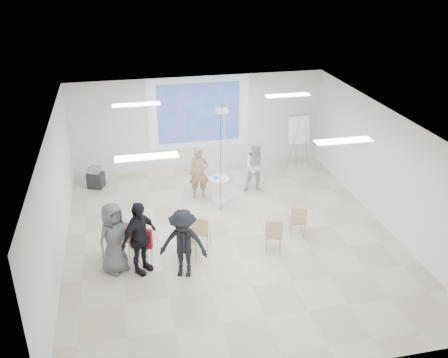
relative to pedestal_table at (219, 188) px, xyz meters
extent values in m
cube|color=beige|center=(-0.12, -2.01, -0.45)|extent=(8.00, 9.00, 0.10)
cube|color=white|center=(-0.12, -2.01, 2.65)|extent=(8.00, 9.00, 0.10)
cube|color=silver|center=(-0.12, 2.54, 1.10)|extent=(8.00, 0.10, 3.00)
cube|color=silver|center=(-4.17, -2.01, 1.10)|extent=(0.10, 9.00, 3.00)
cube|color=silver|center=(3.93, -2.01, 1.10)|extent=(0.10, 9.00, 3.00)
cube|color=silver|center=(-0.12, 2.48, 1.45)|extent=(3.20, 0.01, 2.30)
cube|color=#2E419E|center=(-0.12, 2.46, 1.45)|extent=(2.60, 0.01, 1.90)
cylinder|color=white|center=(0.00, 0.00, -0.38)|extent=(0.47, 0.47, 0.05)
cylinder|color=white|center=(0.00, 0.00, -0.06)|extent=(0.13, 0.13, 0.64)
cylinder|color=white|center=(0.00, 0.00, 0.28)|extent=(0.64, 0.64, 0.04)
cube|color=silver|center=(0.05, -0.03, 0.31)|extent=(0.23, 0.19, 0.01)
cube|color=#4080C0|center=(-0.08, 0.05, 0.32)|extent=(0.15, 0.21, 0.01)
imported|color=#A38164|center=(-0.50, 0.34, 0.46)|extent=(0.67, 0.49, 1.72)
imported|color=silver|center=(1.19, 0.38, 0.45)|extent=(0.93, 0.80, 1.71)
cube|color=white|center=(-0.32, 0.59, 0.73)|extent=(0.05, 0.11, 0.04)
cube|color=silver|center=(1.01, 0.63, 0.75)|extent=(0.06, 0.12, 0.04)
cube|color=tan|center=(-2.79, -2.22, 0.10)|extent=(0.51, 0.51, 0.04)
cube|color=tan|center=(-2.81, -2.45, 0.38)|extent=(0.47, 0.14, 0.45)
cylinder|color=gray|center=(-3.00, -2.40, -0.16)|extent=(0.03, 0.03, 0.49)
cylinder|color=gray|center=(-2.62, -2.43, -0.16)|extent=(0.03, 0.03, 0.49)
cylinder|color=#94989C|center=(-2.96, -2.02, -0.16)|extent=(0.03, 0.03, 0.49)
cylinder|color=#92959A|center=(-2.59, -2.05, -0.16)|extent=(0.03, 0.03, 0.49)
cube|color=tan|center=(-2.33, -2.52, 0.05)|extent=(0.55, 0.55, 0.04)
cube|color=tan|center=(-2.40, -2.71, 0.30)|extent=(0.43, 0.23, 0.40)
cylinder|color=gray|center=(-2.55, -2.62, -0.18)|extent=(0.03, 0.03, 0.44)
cylinder|color=gray|center=(-2.23, -2.74, -0.18)|extent=(0.03, 0.03, 0.44)
cylinder|color=#93969B|center=(-2.43, -2.30, -0.18)|extent=(0.03, 0.03, 0.44)
cylinder|color=gray|center=(-2.11, -2.42, -0.18)|extent=(0.03, 0.03, 0.44)
cube|color=tan|center=(-1.26, -2.59, 0.04)|extent=(0.48, 0.48, 0.04)
cube|color=tan|center=(-1.29, -2.79, 0.29)|extent=(0.42, 0.15, 0.40)
cylinder|color=gray|center=(-1.46, -2.73, -0.19)|extent=(0.03, 0.03, 0.44)
cylinder|color=gray|center=(-1.12, -2.79, -0.19)|extent=(0.03, 0.03, 0.44)
cylinder|color=gray|center=(-1.40, -2.40, -0.19)|extent=(0.03, 0.03, 0.44)
cylinder|color=gray|center=(-1.07, -2.45, -0.19)|extent=(0.03, 0.03, 0.44)
cube|color=tan|center=(-0.89, -2.24, 0.02)|extent=(0.52, 0.52, 0.04)
cube|color=tan|center=(-0.96, -2.42, 0.26)|extent=(0.40, 0.23, 0.38)
cylinder|color=gray|center=(-1.10, -2.33, -0.19)|extent=(0.03, 0.03, 0.42)
cylinder|color=gray|center=(-0.80, -2.45, -0.19)|extent=(0.03, 0.03, 0.42)
cylinder|color=gray|center=(-0.97, -2.03, -0.19)|extent=(0.03, 0.03, 0.42)
cylinder|color=#909398|center=(-0.68, -2.15, -0.19)|extent=(0.03, 0.03, 0.42)
cube|color=tan|center=(0.74, -2.74, 0.03)|extent=(0.50, 0.50, 0.04)
cube|color=tan|center=(0.68, -2.92, 0.26)|extent=(0.41, 0.20, 0.38)
cylinder|color=gray|center=(0.54, -2.85, -0.19)|extent=(0.03, 0.03, 0.42)
cylinder|color=gray|center=(0.85, -2.94, -0.19)|extent=(0.03, 0.03, 0.42)
cylinder|color=#95979D|center=(0.63, -2.54, -0.19)|extent=(0.03, 0.03, 0.42)
cylinder|color=gray|center=(0.94, -2.63, -0.19)|extent=(0.03, 0.03, 0.42)
cube|color=tan|center=(1.52, -2.22, 0.02)|extent=(0.46, 0.46, 0.04)
cube|color=tan|center=(1.48, -2.40, 0.25)|extent=(0.40, 0.15, 0.37)
cylinder|color=gray|center=(1.33, -2.34, -0.20)|extent=(0.02, 0.02, 0.41)
cylinder|color=#93959B|center=(1.64, -2.40, -0.20)|extent=(0.02, 0.02, 0.41)
cylinder|color=gray|center=(1.39, -2.03, -0.20)|extent=(0.02, 0.02, 0.41)
cylinder|color=gray|center=(1.70, -2.09, -0.20)|extent=(0.02, 0.02, 0.41)
cube|color=maroon|center=(-2.33, -2.74, 0.32)|extent=(0.49, 0.27, 0.46)
imported|color=black|center=(-1.26, -2.57, 0.08)|extent=(0.36, 0.29, 0.03)
imported|color=black|center=(-2.38, -2.94, 0.58)|extent=(1.30, 1.29, 1.97)
imported|color=black|center=(-1.47, -3.28, 0.51)|extent=(1.32, 0.98, 1.82)
imported|color=slate|center=(-2.92, -2.78, 0.53)|extent=(1.08, 1.02, 1.86)
cylinder|color=gray|center=(2.67, 1.50, 0.46)|extent=(0.33, 0.20, 1.70)
cylinder|color=#92959A|center=(3.15, 1.51, 0.46)|extent=(0.32, 0.21, 1.70)
cylinder|color=#92969A|center=(2.90, 1.81, 0.46)|extent=(0.03, 0.38, 1.70)
cube|color=white|center=(2.91, 1.62, 0.99)|extent=(0.68, 0.22, 0.95)
cube|color=gray|center=(2.91, 1.66, 1.43)|extent=(0.69, 0.08, 0.07)
cube|color=black|center=(-3.42, 1.64, -0.15)|extent=(0.55, 0.51, 0.45)
cube|color=gray|center=(-3.42, 1.64, 0.17)|extent=(0.39, 0.37, 0.20)
cylinder|color=black|center=(-3.64, 1.58, -0.38)|extent=(0.07, 0.07, 0.05)
cylinder|color=black|center=(-3.31, 1.44, -0.38)|extent=(0.07, 0.07, 0.05)
cylinder|color=black|center=(-3.53, 1.83, -0.38)|extent=(0.07, 0.07, 0.05)
cylinder|color=black|center=(-3.20, 1.69, -0.38)|extent=(0.07, 0.07, 0.05)
cube|color=white|center=(-0.02, -0.51, 2.42)|extent=(0.30, 0.25, 0.10)
cylinder|color=gray|center=(-0.02, -0.51, 2.53)|extent=(0.04, 0.04, 0.14)
cylinder|color=black|center=(-0.08, -0.59, 0.98)|extent=(0.01, 0.01, 2.77)
cylinder|color=white|center=(0.02, -0.61, 0.98)|extent=(0.01, 0.01, 2.77)
cube|color=white|center=(-2.12, -0.01, 2.57)|extent=(1.20, 0.30, 0.02)
cube|color=white|center=(1.88, -0.01, 2.57)|extent=(1.20, 0.30, 0.02)
cube|color=white|center=(-2.12, -3.51, 2.57)|extent=(1.20, 0.30, 0.02)
cube|color=white|center=(1.88, -3.51, 2.57)|extent=(1.20, 0.30, 0.02)
camera|label=1|loc=(-2.56, -12.33, 6.20)|focal=40.00mm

